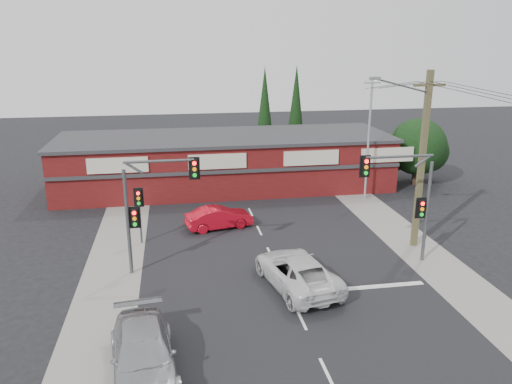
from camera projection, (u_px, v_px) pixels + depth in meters
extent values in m
plane|color=black|center=(282.00, 279.00, 24.97)|extent=(120.00, 120.00, 0.00)
cube|color=black|center=(264.00, 241.00, 29.69)|extent=(14.00, 70.00, 0.01)
cube|color=gray|center=(118.00, 251.00, 28.35)|extent=(3.00, 70.00, 0.02)
cube|color=gray|center=(399.00, 233.00, 31.03)|extent=(3.00, 70.00, 0.02)
cube|color=silver|center=(360.00, 288.00, 24.11)|extent=(6.50, 0.35, 0.01)
imported|color=silver|center=(297.00, 271.00, 24.07)|extent=(3.78, 6.21, 1.61)
imported|color=#9FA1A4|center=(143.00, 355.00, 17.69)|extent=(2.85, 5.73, 1.60)
imported|color=#B30B1A|center=(219.00, 218.00, 31.64)|extent=(4.43, 2.33, 1.39)
cube|color=silver|center=(326.00, 372.00, 18.01)|extent=(0.12, 1.60, 0.01)
cube|color=silver|center=(302.00, 320.00, 21.35)|extent=(0.12, 1.60, 0.01)
cube|color=silver|center=(284.00, 282.00, 24.69)|extent=(0.12, 1.60, 0.01)
cube|color=silver|center=(270.00, 253.00, 28.03)|extent=(0.12, 1.60, 0.01)
cube|color=silver|center=(259.00, 230.00, 31.37)|extent=(0.12, 1.60, 0.01)
cube|color=silver|center=(251.00, 212.00, 34.71)|extent=(0.12, 1.60, 0.01)
cube|color=silver|center=(243.00, 197.00, 38.04)|extent=(0.12, 1.60, 0.01)
cube|color=silver|center=(237.00, 184.00, 41.38)|extent=(0.12, 1.60, 0.01)
cube|color=silver|center=(232.00, 174.00, 44.72)|extent=(0.12, 1.60, 0.01)
cube|color=silver|center=(228.00, 164.00, 48.06)|extent=(0.12, 1.60, 0.01)
cube|color=#4B0F10|center=(226.00, 163.00, 40.27)|extent=(26.00, 8.00, 4.00)
cube|color=#2D2D30|center=(225.00, 137.00, 39.65)|extent=(26.40, 8.40, 0.25)
cube|color=beige|center=(118.00, 165.00, 34.86)|extent=(4.20, 0.12, 1.10)
cube|color=beige|center=(217.00, 161.00, 35.97)|extent=(4.20, 0.12, 1.10)
cube|color=beige|center=(311.00, 158.00, 37.07)|extent=(4.20, 0.12, 1.10)
cube|color=beige|center=(387.00, 155.00, 38.02)|extent=(4.20, 0.12, 1.10)
cube|color=#2D2D30|center=(231.00, 172.00, 36.31)|extent=(26.00, 0.15, 0.25)
cylinder|color=#2D2116|center=(415.00, 174.00, 41.15)|extent=(0.50, 0.50, 1.80)
sphere|color=black|center=(418.00, 147.00, 40.48)|extent=(4.60, 4.60, 4.60)
sphere|color=black|center=(428.00, 152.00, 41.86)|extent=(3.40, 3.40, 3.40)
sphere|color=black|center=(394.00, 154.00, 41.85)|extent=(2.80, 2.80, 2.80)
cylinder|color=#2D2116|center=(264.00, 154.00, 47.87)|extent=(0.24, 0.24, 2.00)
cone|color=black|center=(265.00, 107.00, 46.56)|extent=(1.80, 1.80, 7.50)
cylinder|color=#2D2116|center=(295.00, 149.00, 50.31)|extent=(0.24, 0.24, 2.00)
cone|color=black|center=(296.00, 104.00, 49.00)|extent=(1.80, 1.80, 7.50)
cylinder|color=#47494C|center=(128.00, 223.00, 24.87)|extent=(0.18, 0.18, 5.50)
cylinder|color=#47494C|center=(159.00, 161.00, 24.24)|extent=(3.40, 0.14, 0.14)
cylinder|color=#47494C|center=(134.00, 168.00, 24.14)|extent=(0.82, 0.14, 0.63)
cube|color=black|center=(194.00, 169.00, 24.64)|extent=(0.32, 0.22, 0.95)
cube|color=black|center=(194.00, 168.00, 24.70)|extent=(0.55, 0.04, 1.15)
cylinder|color=#FF0C07|center=(194.00, 163.00, 24.43)|extent=(0.20, 0.06, 0.20)
cylinder|color=orange|center=(195.00, 169.00, 24.51)|extent=(0.20, 0.06, 0.20)
cylinder|color=#0CE526|center=(195.00, 175.00, 24.60)|extent=(0.20, 0.06, 0.20)
cube|color=black|center=(135.00, 218.00, 24.86)|extent=(0.32, 0.22, 0.95)
cube|color=black|center=(135.00, 217.00, 24.92)|extent=(0.55, 0.04, 1.15)
cylinder|color=#FF0C07|center=(134.00, 213.00, 24.65)|extent=(0.20, 0.06, 0.20)
cylinder|color=orange|center=(135.00, 219.00, 24.73)|extent=(0.20, 0.06, 0.20)
cylinder|color=#0CE526|center=(135.00, 224.00, 24.82)|extent=(0.20, 0.06, 0.20)
cylinder|color=#47494C|center=(427.00, 212.00, 26.38)|extent=(0.18, 0.18, 5.50)
cylinder|color=#47494C|center=(400.00, 157.00, 25.19)|extent=(3.60, 0.14, 0.14)
cylinder|color=#47494C|center=(422.00, 161.00, 25.47)|extent=(0.82, 0.14, 0.63)
cube|color=black|center=(365.00, 167.00, 25.03)|extent=(0.32, 0.22, 0.95)
cube|color=black|center=(365.00, 166.00, 25.10)|extent=(0.55, 0.04, 1.15)
cylinder|color=#FF0C07|center=(367.00, 161.00, 24.82)|extent=(0.20, 0.06, 0.20)
cylinder|color=orange|center=(366.00, 167.00, 24.91)|extent=(0.20, 0.06, 0.20)
cylinder|color=#0CE526|center=(366.00, 173.00, 25.00)|extent=(0.20, 0.06, 0.20)
cube|color=black|center=(421.00, 208.00, 26.25)|extent=(0.32, 0.22, 0.95)
cube|color=black|center=(420.00, 208.00, 26.31)|extent=(0.55, 0.04, 1.15)
cylinder|color=#FF0C07|center=(423.00, 204.00, 26.04)|extent=(0.20, 0.06, 0.20)
cylinder|color=orange|center=(422.00, 209.00, 26.13)|extent=(0.20, 0.06, 0.20)
cylinder|color=#0CE526|center=(422.00, 215.00, 26.21)|extent=(0.20, 0.06, 0.20)
cylinder|color=#47494C|center=(140.00, 219.00, 29.06)|extent=(0.12, 0.12, 3.00)
cube|color=black|center=(139.00, 198.00, 28.68)|extent=(0.32, 0.22, 0.95)
cube|color=black|center=(139.00, 197.00, 28.75)|extent=(0.55, 0.04, 1.15)
cylinder|color=#FF0C07|center=(138.00, 193.00, 28.47)|extent=(0.20, 0.06, 0.20)
cylinder|color=orange|center=(138.00, 198.00, 28.56)|extent=(0.20, 0.06, 0.20)
cylinder|color=#0CE526|center=(139.00, 203.00, 28.64)|extent=(0.20, 0.06, 0.20)
cube|color=brown|center=(422.00, 162.00, 27.68)|extent=(0.30, 0.30, 10.00)
cube|color=brown|center=(429.00, 85.00, 26.46)|extent=(1.80, 0.14, 0.14)
cylinder|color=#47494C|center=(402.00, 86.00, 26.06)|extent=(3.23, 0.39, 0.89)
cube|color=slate|center=(375.00, 79.00, 25.55)|extent=(0.55, 0.25, 0.18)
cylinder|color=silver|center=(375.00, 81.00, 25.58)|extent=(0.28, 0.28, 0.05)
cylinder|color=gray|center=(368.00, 140.00, 36.40)|extent=(0.16, 0.16, 9.00)
cube|color=gray|center=(372.00, 83.00, 35.20)|extent=(1.20, 0.10, 0.10)
cylinder|color=black|center=(388.00, 86.00, 30.76)|extent=(0.73, 9.01, 1.22)
cylinder|color=black|center=(397.00, 85.00, 30.86)|extent=(0.52, 9.00, 1.22)
cylinder|color=black|center=(406.00, 85.00, 30.95)|extent=(0.31, 9.00, 1.22)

